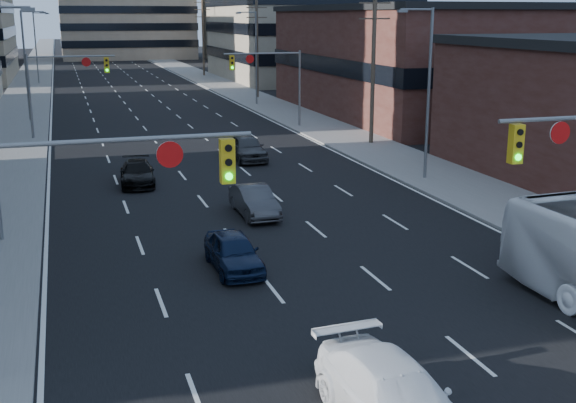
{
  "coord_description": "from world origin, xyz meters",
  "views": [
    {
      "loc": [
        -7.86,
        -8.99,
        8.61
      ],
      "look_at": [
        -0.45,
        14.67,
        2.2
      ],
      "focal_mm": 45.0,
      "sensor_mm": 36.0,
      "label": 1
    }
  ],
  "objects": [
    {
      "name": "streetlight_right_far",
      "position": [
        10.34,
        60.0,
        5.05
      ],
      "size": [
        2.03,
        0.22,
        9.0
      ],
      "color": "slate",
      "rests_on": "ground"
    },
    {
      "name": "signal_near_left",
      "position": [
        -7.45,
        8.0,
        4.33
      ],
      "size": [
        6.59,
        0.33,
        6.0
      ],
      "color": "slate",
      "rests_on": "ground"
    },
    {
      "name": "utility_pole_block",
      "position": [
        12.2,
        36.0,
        5.78
      ],
      "size": [
        2.2,
        0.28,
        11.0
      ],
      "color": "#4C3D2D",
      "rests_on": "ground"
    },
    {
      "name": "sidewalk_right",
      "position": [
        11.5,
        130.0,
        0.07
      ],
      "size": [
        5.0,
        300.0,
        0.15
      ],
      "primitive_type": "cube",
      "color": "slate",
      "rests_on": "ground"
    },
    {
      "name": "road_surface",
      "position": [
        0.0,
        130.0,
        0.01
      ],
      "size": [
        18.0,
        300.0,
        0.02
      ],
      "primitive_type": "cube",
      "color": "black",
      "rests_on": "ground"
    },
    {
      "name": "signal_far_left",
      "position": [
        -7.68,
        45.0,
        4.3
      ],
      "size": [
        6.09,
        0.33,
        6.0
      ],
      "color": "slate",
      "rests_on": "ground"
    },
    {
      "name": "sedan_grey_right",
      "position": [
        2.72,
        33.24,
        0.78
      ],
      "size": [
        1.85,
        4.56,
        1.55
      ],
      "primitive_type": "imported",
      "rotation": [
        0.0,
        0.0,
        -0.0
      ],
      "color": "#363638",
      "rests_on": "ground"
    },
    {
      "name": "streetlight_left_mid",
      "position": [
        -10.34,
        55.0,
        5.05
      ],
      "size": [
        2.03,
        0.22,
        9.0
      ],
      "color": "slate",
      "rests_on": "ground"
    },
    {
      "name": "utility_pole_distant",
      "position": [
        12.2,
        96.0,
        5.78
      ],
      "size": [
        2.2,
        0.28,
        11.0
      ],
      "color": "#4C3D2D",
      "rests_on": "ground"
    },
    {
      "name": "utility_pole_midblock",
      "position": [
        12.2,
        66.0,
        5.78
      ],
      "size": [
        2.2,
        0.28,
        11.0
      ],
      "color": "#4C3D2D",
      "rests_on": "ground"
    },
    {
      "name": "storefront_right_mid",
      "position": [
        24.0,
        50.0,
        4.5
      ],
      "size": [
        20.0,
        30.0,
        9.0
      ],
      "primitive_type": "cube",
      "color": "#472119",
      "rests_on": "ground"
    },
    {
      "name": "office_right_far",
      "position": [
        25.0,
        88.0,
        7.0
      ],
      "size": [
        22.0,
        28.0,
        14.0
      ],
      "primitive_type": "cube",
      "color": "gray",
      "rests_on": "ground"
    },
    {
      "name": "sedan_black_far",
      "position": [
        -4.38,
        28.53,
        0.62
      ],
      "size": [
        2.04,
        4.36,
        1.23
      ],
      "primitive_type": "imported",
      "rotation": [
        0.0,
        0.0,
        -0.08
      ],
      "color": "black",
      "rests_on": "ground"
    },
    {
      "name": "bg_block_right",
      "position": [
        32.0,
        130.0,
        6.0
      ],
      "size": [
        22.0,
        22.0,
        12.0
      ],
      "primitive_type": "cube",
      "color": "gray",
      "rests_on": "ground"
    },
    {
      "name": "white_van",
      "position": [
        -1.6,
        3.44,
        0.74
      ],
      "size": [
        2.38,
        5.2,
        1.48
      ],
      "primitive_type": "imported",
      "rotation": [
        0.0,
        0.0,
        0.06
      ],
      "color": "white",
      "rests_on": "ground"
    },
    {
      "name": "signal_far_right",
      "position": [
        7.68,
        45.0,
        4.3
      ],
      "size": [
        6.09,
        0.33,
        6.0
      ],
      "color": "slate",
      "rests_on": "ground"
    },
    {
      "name": "streetlight_left_far",
      "position": [
        -10.34,
        90.0,
        5.05
      ],
      "size": [
        2.03,
        0.22,
        9.0
      ],
      "color": "slate",
      "rests_on": "ground"
    },
    {
      "name": "streetlight_right_near",
      "position": [
        10.34,
        25.0,
        5.05
      ],
      "size": [
        2.03,
        0.22,
        9.0
      ],
      "color": "slate",
      "rests_on": "ground"
    },
    {
      "name": "sedan_blue",
      "position": [
        -2.56,
        14.27,
        0.65
      ],
      "size": [
        1.6,
        3.86,
        1.31
      ],
      "primitive_type": "imported",
      "rotation": [
        0.0,
        0.0,
        0.01
      ],
      "color": "black",
      "rests_on": "ground"
    },
    {
      "name": "sidewalk_left",
      "position": [
        -11.5,
        130.0,
        0.07
      ],
      "size": [
        5.0,
        300.0,
        0.15
      ],
      "primitive_type": "cube",
      "color": "slate",
      "rests_on": "ground"
    },
    {
      "name": "sedan_grey_center",
      "position": [
        -0.07,
        20.88,
        0.66
      ],
      "size": [
        1.47,
        4.01,
        1.31
      ],
      "primitive_type": "imported",
      "rotation": [
        0.0,
        0.0,
        0.02
      ],
      "color": "#39393C",
      "rests_on": "ground"
    }
  ]
}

